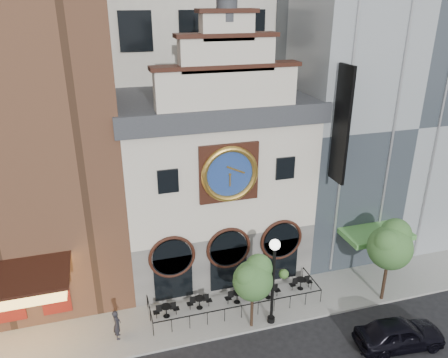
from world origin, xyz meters
TOP-DOWN VIEW (x-y plane):
  - ground at (0.00, 0.00)m, footprint 120.00×120.00m
  - sidewalk at (0.00, 2.50)m, footprint 44.00×5.00m
  - clock_building at (0.00, 7.82)m, footprint 12.60×8.78m
  - retail_building at (12.99, 9.99)m, footprint 14.00×14.40m
  - cafe_railing at (0.00, 2.50)m, footprint 10.60×2.60m
  - bistro_0 at (-4.32, 2.61)m, footprint 1.58×0.68m
  - bistro_1 at (-2.22, 2.80)m, footprint 1.58×0.68m
  - bistro_2 at (0.20, 2.66)m, footprint 1.58×0.68m
  - bistro_3 at (2.28, 2.53)m, footprint 1.58×0.68m
  - bistro_4 at (4.67, 2.78)m, footprint 1.58×0.68m
  - car_right at (7.73, -3.28)m, footprint 5.13×2.48m
  - pedestrian at (-7.25, 1.65)m, footprint 0.46×0.68m
  - lamppost at (1.59, 0.40)m, footprint 1.78×0.73m
  - tree_left at (0.39, 0.43)m, footprint 2.38×2.29m
  - tree_right at (9.29, 0.44)m, footprint 2.83×2.73m

SIDE VIEW (x-z plane):
  - ground at x=0.00m, z-range 0.00..0.00m
  - sidewalk at x=0.00m, z-range 0.00..0.15m
  - cafe_railing at x=0.00m, z-range 0.15..1.05m
  - bistro_0 at x=-4.32m, z-range 0.16..1.06m
  - bistro_1 at x=-2.22m, z-range 0.16..1.06m
  - bistro_2 at x=0.20m, z-range 0.16..1.06m
  - bistro_3 at x=2.28m, z-range 0.16..1.06m
  - bistro_4 at x=4.67m, z-range 0.16..1.06m
  - car_right at x=7.73m, z-range 0.00..1.69m
  - pedestrian at x=-7.25m, z-range 0.15..1.98m
  - tree_left at x=0.39m, z-range 1.22..5.80m
  - lamppost at x=1.59m, z-range 0.81..6.42m
  - tree_right at x=9.29m, z-range 1.42..6.88m
  - clock_building at x=0.00m, z-range -2.64..16.01m
  - retail_building at x=12.99m, z-range 0.14..20.14m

